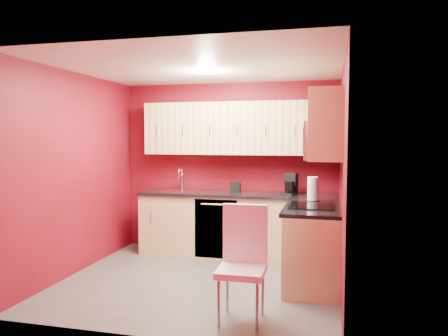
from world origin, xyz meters
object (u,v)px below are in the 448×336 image
at_px(coffee_maker, 289,184).
at_px(napkin_holder, 235,187).
at_px(sink, 178,189).
at_px(paper_towel, 313,189).
at_px(dining_chair, 241,265).
at_px(microwave, 323,141).

bearing_deg(coffee_maker, napkin_holder, -163.42).
xyz_separation_m(sink, napkin_holder, (0.86, 0.03, 0.04)).
xyz_separation_m(sink, paper_towel, (1.97, -0.57, 0.12)).
bearing_deg(dining_chair, paper_towel, 69.44).
bearing_deg(coffee_maker, microwave, -43.80).
height_order(coffee_maker, dining_chair, coffee_maker).
height_order(microwave, paper_towel, microwave).
bearing_deg(paper_towel, napkin_holder, 151.63).
relative_size(coffee_maker, dining_chair, 0.28).
relative_size(sink, napkin_holder, 3.37).
height_order(microwave, sink, microwave).
distance_m(sink, coffee_maker, 1.63).
xyz_separation_m(microwave, sink, (-2.09, 1.00, -0.72)).
bearing_deg(coffee_maker, paper_towel, -37.34).
bearing_deg(paper_towel, microwave, -73.75).
bearing_deg(napkin_holder, coffee_maker, -4.14).
distance_m(paper_towel, dining_chair, 1.79).
bearing_deg(paper_towel, dining_chair, -109.41).
relative_size(coffee_maker, napkin_holder, 1.90).
distance_m(microwave, sink, 2.43).
relative_size(napkin_holder, paper_towel, 0.52).
bearing_deg(coffee_maker, dining_chair, -75.32).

